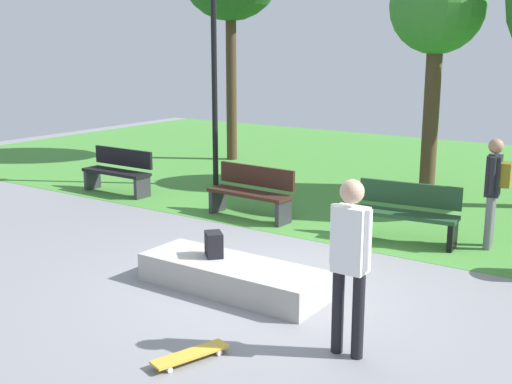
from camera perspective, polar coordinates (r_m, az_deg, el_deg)
name	(u,v)px	position (r m, az deg, el deg)	size (l,w,h in m)	color
ground_plane	(273,284)	(8.35, 1.52, -8.19)	(28.00, 28.00, 0.00)	gray
grass_lawn	(462,180)	(15.41, 17.81, 1.06)	(26.60, 12.07, 0.01)	#478C38
concrete_ledge	(232,276)	(8.12, -2.11, -7.46)	(2.43, 0.84, 0.36)	#A8A59E
backpack_on_ledge	(214,244)	(8.24, -3.75, -4.65)	(0.28, 0.20, 0.32)	black
skater_performing_trick	(350,254)	(6.25, 8.32, -5.45)	(0.43, 0.23, 1.78)	black
skateboard_by_ledge	(191,354)	(6.48, -5.82, -14.13)	(0.44, 0.82, 0.08)	gold
park_bench_center_lawn	(406,212)	(10.24, 13.17, -1.70)	(1.64, 0.63, 0.91)	#1E4223
park_bench_by_oak	(252,191)	(11.37, -0.39, 0.09)	(1.62, 0.54, 0.91)	#331E14
park_bench_far_right	(119,170)	(13.58, -12.08, 1.91)	(1.60, 0.48, 0.91)	black
tree_tall_oak	(437,11)	(14.03, 15.77, 15.21)	(1.94, 1.94, 4.75)	#4C3823
lamp_post	(214,63)	(13.82, -3.73, 11.35)	(0.28, 0.28, 4.35)	black
pedestrian_with_backpack	(495,184)	(10.16, 20.40, 0.71)	(0.38, 0.43, 1.67)	slate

